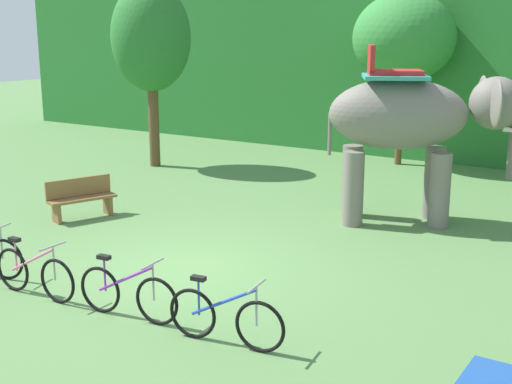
{
  "coord_description": "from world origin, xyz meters",
  "views": [
    {
      "loc": [
        7.19,
        -8.72,
        4.09
      ],
      "look_at": [
        0.86,
        1.0,
        1.3
      ],
      "focal_mm": 47.56,
      "sensor_mm": 36.0,
      "label": 1
    }
  ],
  "objects": [
    {
      "name": "bike_pink",
      "position": [
        -1.16,
        -2.25,
        0.39
      ],
      "size": [
        1.71,
        0.52,
        0.92
      ],
      "color": "black",
      "rests_on": "ground"
    },
    {
      "name": "foliage_hedge",
      "position": [
        0.0,
        15.0,
        3.19
      ],
      "size": [
        36.0,
        6.0,
        6.37
      ],
      "primitive_type": "cube",
      "color": "#28702D",
      "rests_on": "ground"
    },
    {
      "name": "wooden_bench",
      "position": [
        -4.01,
        1.36,
        0.48
      ],
      "size": [
        0.9,
        1.55,
        0.89
      ],
      "color": "brown",
      "rests_on": "ground"
    },
    {
      "name": "tree_center_right",
      "position": [
        -6.61,
        6.76,
        3.84
      ],
      "size": [
        2.36,
        2.36,
        5.48
      ],
      "color": "brown",
      "rests_on": "ground"
    },
    {
      "name": "tree_right",
      "position": [
        -0.43,
        11.09,
        3.84
      ],
      "size": [
        3.06,
        3.06,
        5.19
      ],
      "color": "brown",
      "rests_on": "ground"
    },
    {
      "name": "bike_purple",
      "position": [
        0.64,
        -2.07,
        0.39
      ],
      "size": [
        1.7,
        0.52,
        0.92
      ],
      "color": "black",
      "rests_on": "ground"
    },
    {
      "name": "ground_plane",
      "position": [
        0.0,
        0.0,
        0.0
      ],
      "size": [
        80.0,
        80.0,
        0.0
      ],
      "primitive_type": "plane",
      "color": "#567F47"
    },
    {
      "name": "elephant",
      "position": [
        2.2,
        5.04,
        2.2
      ],
      "size": [
        4.12,
        3.1,
        3.78
      ],
      "color": "slate",
      "rests_on": "ground"
    },
    {
      "name": "bike_blue",
      "position": [
        2.32,
        -1.99,
        0.39
      ],
      "size": [
        1.7,
        0.52,
        0.92
      ],
      "color": "black",
      "rests_on": "ground"
    }
  ]
}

